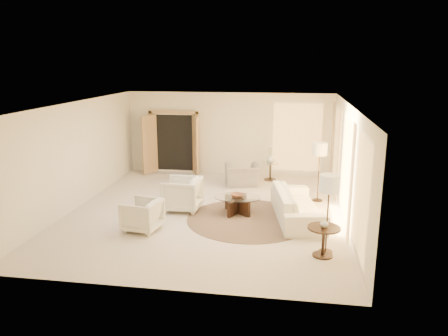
# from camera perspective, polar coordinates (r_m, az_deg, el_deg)

# --- Properties ---
(room) EXTENTS (7.04, 8.04, 2.83)m
(room) POSITION_cam_1_polar(r_m,az_deg,el_deg) (11.04, -2.38, 1.09)
(room) COLOR silver
(room) RESTS_ON ground
(windows_right) EXTENTS (0.10, 6.40, 2.40)m
(windows_right) POSITION_cam_1_polar(r_m,az_deg,el_deg) (11.02, 15.61, 0.29)
(windows_right) COLOR #F0B760
(windows_right) RESTS_ON room
(window_back_corner) EXTENTS (1.70, 0.10, 2.40)m
(window_back_corner) POSITION_cam_1_polar(r_m,az_deg,el_deg) (14.72, 9.54, 3.95)
(window_back_corner) COLOR #F0B760
(window_back_corner) RESTS_ON room
(curtains_right) EXTENTS (0.06, 5.20, 2.60)m
(curtains_right) POSITION_cam_1_polar(r_m,az_deg,el_deg) (11.90, 14.89, 1.08)
(curtains_right) COLOR #D1B087
(curtains_right) RESTS_ON room
(french_doors) EXTENTS (1.95, 0.66, 2.16)m
(french_doors) POSITION_cam_1_polar(r_m,az_deg,el_deg) (15.18, -6.58, 3.27)
(french_doors) COLOR tan
(french_doors) RESTS_ON room
(area_rug) EXTENTS (3.57, 3.57, 0.01)m
(area_rug) POSITION_cam_1_polar(r_m,az_deg,el_deg) (10.94, 3.24, -6.67)
(area_rug) COLOR #3E2C21
(area_rug) RESTS_ON room
(sofa) EXTENTS (1.42, 2.68, 0.74)m
(sofa) POSITION_cam_1_polar(r_m,az_deg,el_deg) (10.96, 9.53, -4.78)
(sofa) COLOR white
(sofa) RESTS_ON room
(armchair_left) EXTENTS (0.88, 0.94, 0.95)m
(armchair_left) POSITION_cam_1_polar(r_m,az_deg,el_deg) (11.50, -5.52, -3.20)
(armchair_left) COLOR white
(armchair_left) RESTS_ON room
(armchair_right) EXTENTS (0.85, 0.89, 0.80)m
(armchair_right) POSITION_cam_1_polar(r_m,az_deg,el_deg) (10.31, -10.66, -5.87)
(armchair_right) COLOR white
(armchair_right) RESTS_ON room
(accent_chair) EXTENTS (1.13, 0.87, 0.89)m
(accent_chair) POSITION_cam_1_polar(r_m,az_deg,el_deg) (13.70, 2.31, -0.49)
(accent_chair) COLOR gray
(accent_chair) RESTS_ON room
(coffee_table) EXTENTS (1.45, 1.45, 0.44)m
(coffee_table) POSITION_cam_1_polar(r_m,az_deg,el_deg) (11.25, 1.74, -4.60)
(coffee_table) COLOR black
(coffee_table) RESTS_ON room
(end_table) EXTENTS (0.66, 0.66, 0.62)m
(end_table) POSITION_cam_1_polar(r_m,az_deg,el_deg) (9.04, 12.87, -8.69)
(end_table) COLOR black
(end_table) RESTS_ON room
(side_table) EXTENTS (0.51, 0.51, 0.60)m
(side_table) POSITION_cam_1_polar(r_m,az_deg,el_deg) (14.40, 6.06, -0.18)
(side_table) COLOR #30241A
(side_table) RESTS_ON room
(floor_lamp_near) EXTENTS (0.40, 0.40, 1.66)m
(floor_lamp_near) POSITION_cam_1_polar(r_m,az_deg,el_deg) (12.23, 12.41, 2.10)
(floor_lamp_near) COLOR #30241A
(floor_lamp_near) RESTS_ON room
(floor_lamp_far) EXTENTS (0.40, 0.40, 1.65)m
(floor_lamp_far) POSITION_cam_1_polar(r_m,az_deg,el_deg) (8.90, 13.58, -2.42)
(floor_lamp_far) COLOR #30241A
(floor_lamp_far) RESTS_ON room
(bowl) EXTENTS (0.44, 0.44, 0.08)m
(bowl) POSITION_cam_1_polar(r_m,az_deg,el_deg) (11.18, 1.75, -3.60)
(bowl) COLOR brown
(bowl) RESTS_ON coffee_table
(end_vase) EXTENTS (0.20, 0.20, 0.18)m
(end_vase) POSITION_cam_1_polar(r_m,az_deg,el_deg) (8.94, 12.97, -7.03)
(end_vase) COLOR white
(end_vase) RESTS_ON end_table
(side_vase) EXTENTS (0.34, 0.34, 0.28)m
(side_vase) POSITION_cam_1_polar(r_m,az_deg,el_deg) (14.31, 6.10, 1.25)
(side_vase) COLOR white
(side_vase) RESTS_ON side_table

